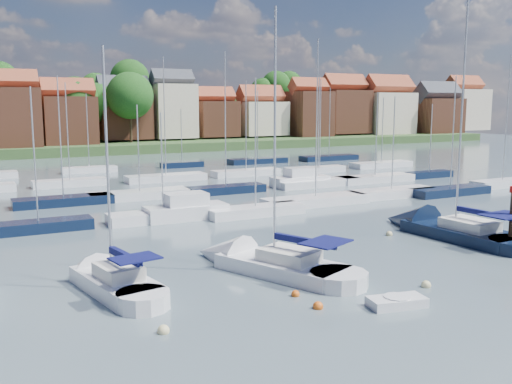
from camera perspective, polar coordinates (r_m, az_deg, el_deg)
ground at (r=69.36m, az=-8.61°, el=0.68°), size 260.00×260.00×0.00m
sailboat_left at (r=32.02m, az=-14.62°, el=-8.51°), size 4.39×10.33×13.69m
sailboat_centre at (r=34.14m, az=0.50°, el=-7.14°), size 7.74×12.33×16.36m
sailboat_navy at (r=45.31m, az=17.99°, el=-3.57°), size 4.67×13.91×18.83m
tender at (r=28.96m, az=13.89°, el=-10.63°), size 2.98×1.79×0.60m
timber_piling at (r=42.26m, az=24.16°, el=-3.60°), size 0.40×0.40×6.54m
buoy_a at (r=25.54m, az=-9.24°, el=-13.74°), size 0.53×0.53×0.53m
buoy_b at (r=28.13m, az=6.22°, el=-11.51°), size 0.51×0.51×0.51m
buoy_c at (r=29.71m, az=3.97°, el=-10.35°), size 0.43×0.43×0.43m
buoy_d at (r=32.35m, az=16.64°, el=-9.09°), size 0.52×0.52×0.52m
buoy_e at (r=43.79m, az=13.17°, el=-4.25°), size 0.49×0.49×0.49m
marina_field at (r=65.43m, az=-5.68°, el=0.63°), size 79.62×41.41×15.93m
far_shore_town at (r=159.69m, az=-18.67°, el=6.57°), size 212.46×90.00×22.27m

